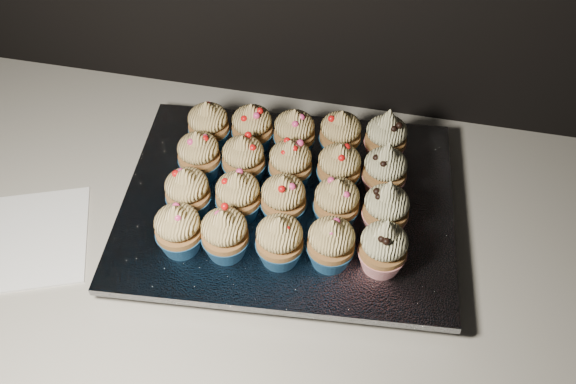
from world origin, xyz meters
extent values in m
cube|color=black|center=(0.00, 1.70, 0.43)|extent=(2.40, 0.60, 0.86)
cube|color=beige|center=(0.00, 1.70, 0.88)|extent=(2.44, 0.64, 0.04)
cube|color=white|center=(-0.25, 1.61, 0.90)|extent=(0.23, 0.23, 0.00)
cube|color=black|center=(0.11, 1.74, 0.91)|extent=(0.46, 0.37, 0.02)
cube|color=silver|center=(0.11, 1.74, 0.93)|extent=(0.50, 0.41, 0.01)
cone|color=#1B5081|center=(-0.01, 1.63, 0.95)|extent=(0.06, 0.06, 0.03)
ellipsoid|color=#DAB76E|center=(-0.01, 1.63, 0.99)|extent=(0.06, 0.06, 0.04)
cone|color=#DAB76E|center=(-0.01, 1.63, 1.01)|extent=(0.03, 0.03, 0.02)
cone|color=#1B5081|center=(0.05, 1.63, 0.95)|extent=(0.06, 0.06, 0.03)
ellipsoid|color=#DAB76E|center=(0.05, 1.63, 0.99)|extent=(0.06, 0.06, 0.04)
cone|color=#DAB76E|center=(0.05, 1.63, 1.01)|extent=(0.03, 0.03, 0.02)
cone|color=#1B5081|center=(0.12, 1.64, 0.95)|extent=(0.06, 0.06, 0.03)
ellipsoid|color=#DAB76E|center=(0.12, 1.64, 0.99)|extent=(0.06, 0.06, 0.04)
cone|color=#DAB76E|center=(0.12, 1.64, 1.01)|extent=(0.03, 0.03, 0.02)
cone|color=#1B5081|center=(0.19, 1.65, 0.95)|extent=(0.06, 0.06, 0.03)
ellipsoid|color=#DAB76E|center=(0.19, 1.65, 0.99)|extent=(0.06, 0.06, 0.04)
cone|color=#DAB76E|center=(0.19, 1.65, 1.01)|extent=(0.03, 0.03, 0.02)
cone|color=red|center=(0.25, 1.65, 0.95)|extent=(0.06, 0.06, 0.03)
ellipsoid|color=beige|center=(0.25, 1.65, 0.99)|extent=(0.06, 0.06, 0.04)
cone|color=beige|center=(0.25, 1.65, 1.02)|extent=(0.03, 0.03, 0.03)
cone|color=#1B5081|center=(-0.02, 1.69, 0.95)|extent=(0.06, 0.06, 0.03)
ellipsoid|color=#DAB76E|center=(-0.02, 1.69, 0.99)|extent=(0.06, 0.06, 0.04)
cone|color=#DAB76E|center=(-0.02, 1.69, 1.01)|extent=(0.03, 0.03, 0.02)
cone|color=#1B5081|center=(0.05, 1.70, 0.95)|extent=(0.06, 0.06, 0.03)
ellipsoid|color=#DAB76E|center=(0.05, 1.70, 0.99)|extent=(0.06, 0.06, 0.04)
cone|color=#DAB76E|center=(0.05, 1.70, 1.01)|extent=(0.03, 0.03, 0.02)
cone|color=#1B5081|center=(0.11, 1.71, 0.95)|extent=(0.06, 0.06, 0.03)
ellipsoid|color=#DAB76E|center=(0.11, 1.71, 0.99)|extent=(0.06, 0.06, 0.04)
cone|color=#DAB76E|center=(0.11, 1.71, 1.01)|extent=(0.03, 0.03, 0.02)
cone|color=#1B5081|center=(0.18, 1.71, 0.95)|extent=(0.06, 0.06, 0.03)
ellipsoid|color=#DAB76E|center=(0.18, 1.71, 0.99)|extent=(0.06, 0.06, 0.04)
cone|color=#DAB76E|center=(0.18, 1.71, 1.01)|extent=(0.03, 0.03, 0.02)
cone|color=red|center=(0.25, 1.72, 0.95)|extent=(0.06, 0.06, 0.03)
ellipsoid|color=beige|center=(0.25, 1.72, 0.99)|extent=(0.06, 0.06, 0.04)
cone|color=beige|center=(0.25, 1.72, 1.02)|extent=(0.03, 0.03, 0.03)
cone|color=#1B5081|center=(-0.03, 1.76, 0.95)|extent=(0.06, 0.06, 0.03)
ellipsoid|color=#DAB76E|center=(-0.03, 1.76, 0.99)|extent=(0.06, 0.06, 0.04)
cone|color=#DAB76E|center=(-0.03, 1.76, 1.01)|extent=(0.03, 0.03, 0.02)
cone|color=#1B5081|center=(0.04, 1.77, 0.95)|extent=(0.06, 0.06, 0.03)
ellipsoid|color=#DAB76E|center=(0.04, 1.77, 0.99)|extent=(0.06, 0.06, 0.04)
cone|color=#DAB76E|center=(0.04, 1.77, 1.01)|extent=(0.03, 0.03, 0.02)
cone|color=#1B5081|center=(0.11, 1.77, 0.95)|extent=(0.06, 0.06, 0.03)
ellipsoid|color=#DAB76E|center=(0.11, 1.77, 0.99)|extent=(0.06, 0.06, 0.04)
cone|color=#DAB76E|center=(0.11, 1.77, 1.01)|extent=(0.03, 0.03, 0.02)
cone|color=#1B5081|center=(0.17, 1.78, 0.95)|extent=(0.06, 0.06, 0.03)
ellipsoid|color=#DAB76E|center=(0.17, 1.78, 0.99)|extent=(0.06, 0.06, 0.04)
cone|color=#DAB76E|center=(0.17, 1.78, 1.01)|extent=(0.03, 0.03, 0.02)
cone|color=red|center=(0.24, 1.79, 0.95)|extent=(0.06, 0.06, 0.03)
ellipsoid|color=beige|center=(0.24, 1.79, 0.99)|extent=(0.06, 0.06, 0.04)
cone|color=beige|center=(0.24, 1.79, 1.02)|extent=(0.03, 0.03, 0.03)
cone|color=#1B5081|center=(-0.03, 1.83, 0.95)|extent=(0.06, 0.06, 0.03)
ellipsoid|color=#DAB76E|center=(-0.03, 1.83, 0.99)|extent=(0.06, 0.06, 0.04)
cone|color=#DAB76E|center=(-0.03, 1.83, 1.01)|extent=(0.03, 0.03, 0.02)
cone|color=#1B5081|center=(0.03, 1.84, 0.95)|extent=(0.06, 0.06, 0.03)
ellipsoid|color=#DAB76E|center=(0.03, 1.84, 0.99)|extent=(0.06, 0.06, 0.04)
cone|color=#DAB76E|center=(0.03, 1.84, 1.01)|extent=(0.03, 0.03, 0.02)
cone|color=#1B5081|center=(0.10, 1.84, 0.95)|extent=(0.06, 0.06, 0.03)
ellipsoid|color=#DAB76E|center=(0.10, 1.84, 0.99)|extent=(0.06, 0.06, 0.04)
cone|color=#DAB76E|center=(0.10, 1.84, 1.01)|extent=(0.03, 0.03, 0.02)
cone|color=#1B5081|center=(0.17, 1.85, 0.95)|extent=(0.06, 0.06, 0.03)
ellipsoid|color=#DAB76E|center=(0.17, 1.85, 0.99)|extent=(0.06, 0.06, 0.04)
cone|color=#DAB76E|center=(0.17, 1.85, 1.01)|extent=(0.03, 0.03, 0.02)
cone|color=red|center=(0.23, 1.85, 0.95)|extent=(0.06, 0.06, 0.03)
ellipsoid|color=beige|center=(0.23, 1.85, 0.99)|extent=(0.06, 0.06, 0.04)
cone|color=beige|center=(0.23, 1.85, 1.02)|extent=(0.03, 0.03, 0.03)
camera|label=1|loc=(0.24, 1.15, 1.63)|focal=40.00mm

